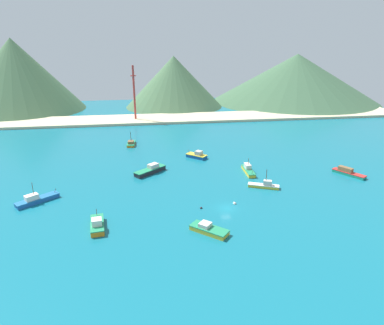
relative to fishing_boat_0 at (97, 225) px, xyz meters
name	(u,v)px	position (x,y,z in m)	size (l,w,h in m)	color
ground	(205,167)	(30.90, 35.32, -1.19)	(260.00, 280.00, 0.50)	#146B7F
fishing_boat_0	(97,225)	(0.00, 0.00, 0.00)	(3.91, 8.50, 2.83)	orange
fishing_boat_1	(131,143)	(6.05, 63.91, -0.22)	(3.46, 8.04, 5.45)	orange
fishing_boat_2	(348,172)	(73.85, 21.76, -0.11)	(7.45, 9.83, 2.25)	#198466
fishing_boat_3	(197,155)	(29.72, 44.59, -0.02)	(7.52, 7.18, 2.70)	#14478C
fishing_boat_4	(264,185)	(44.65, 16.08, -0.20)	(8.85, 5.25, 5.62)	gold
fishing_boat_5	(36,199)	(-17.13, 15.56, -0.09)	(10.29, 8.75, 5.74)	#1E5BA8
fishing_boat_7	(248,170)	(43.58, 28.16, -0.04)	(2.55, 9.56, 4.72)	gold
fishing_boat_8	(209,229)	(24.36, -5.20, -0.23)	(8.58, 8.11, 2.01)	gold
fishing_boat_9	(151,170)	(12.83, 32.21, 0.03)	(10.41, 9.41, 2.76)	#232328
buoy_0	(201,208)	(24.62, 6.01, -0.83)	(0.62, 0.62, 0.62)	#232328
buoy_1	(235,203)	(33.56, 7.24, -0.79)	(0.82, 0.82, 0.82)	silver
beach_strip	(180,118)	(30.90, 108.05, -0.34)	(247.00, 21.91, 1.20)	beige
hill_west	(16,75)	(-60.57, 146.26, 19.58)	(74.55, 74.55, 41.03)	#476B47
hill_central	(174,82)	(31.30, 146.18, 14.42)	(60.26, 60.26, 30.71)	#476B47
hill_east	(296,78)	(114.24, 152.94, 14.64)	(109.17, 109.17, 31.15)	#3D6042
radio_tower	(134,93)	(7.45, 106.97, 13.33)	(2.80, 2.24, 27.99)	#B7332D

